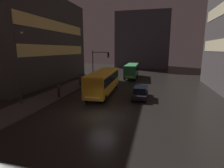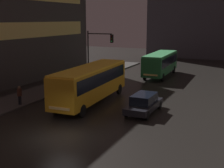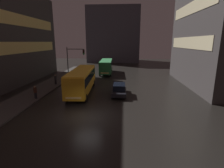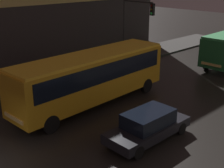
% 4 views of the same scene
% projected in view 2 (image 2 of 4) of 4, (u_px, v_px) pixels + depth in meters
% --- Properties ---
extents(ground_plane, '(120.00, 120.00, 0.00)m').
position_uv_depth(ground_plane, '(62.00, 138.00, 19.98)').
color(ground_plane, black).
extents(sidewalk_left, '(4.00, 48.00, 0.15)m').
position_uv_depth(sidewalk_left, '(44.00, 91.00, 32.55)').
color(sidewalk_left, '#3D3A38').
rests_on(sidewalk_left, ground).
extents(building_left_tower, '(10.07, 24.20, 16.06)m').
position_uv_depth(building_left_tower, '(3.00, 14.00, 38.55)').
color(building_left_tower, '#383333').
rests_on(building_left_tower, ground).
extents(building_far_backdrop, '(18.07, 12.00, 18.79)m').
position_uv_depth(building_far_backdrop, '(199.00, 9.00, 62.76)').
color(building_far_backdrop, '#423D47').
rests_on(building_far_backdrop, ground).
extents(bus_near, '(3.14, 11.17, 3.32)m').
position_uv_depth(bus_near, '(91.00, 81.00, 27.97)').
color(bus_near, orange).
rests_on(bus_near, ground).
extents(bus_far, '(2.82, 9.50, 3.06)m').
position_uv_depth(bus_far, '(160.00, 62.00, 41.01)').
color(bus_far, '#236B38').
rests_on(bus_far, ground).
extents(car_taxi, '(1.89, 4.73, 1.53)m').
position_uv_depth(car_taxi, '(144.00, 103.00, 25.27)').
color(car_taxi, black).
rests_on(car_taxi, ground).
extents(pedestrian_near, '(0.56, 0.56, 1.66)m').
position_uv_depth(pedestrian_near, '(19.00, 94.00, 27.00)').
color(pedestrian_near, black).
rests_on(pedestrian_near, sidewalk_left).
extents(pedestrian_mid, '(0.55, 0.55, 1.66)m').
position_uv_depth(pedestrian_mid, '(64.00, 78.00, 33.88)').
color(pedestrian_mid, black).
rests_on(pedestrian_mid, sidewalk_left).
extents(traffic_light_main, '(3.22, 0.35, 6.15)m').
position_uv_depth(traffic_light_main, '(97.00, 49.00, 35.14)').
color(traffic_light_main, '#2D2D2D').
rests_on(traffic_light_main, ground).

